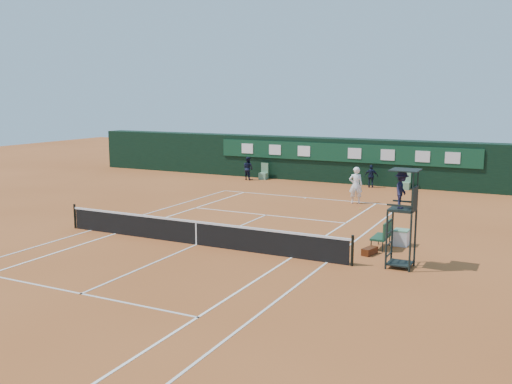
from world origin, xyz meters
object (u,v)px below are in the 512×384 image
cooler (401,237)px  player_bench (384,234)px  player (356,185)px  umpire_chair (402,197)px  tennis_net (196,232)px

cooler → player_bench: bearing=-122.5°
player_bench → player: 9.49m
umpire_chair → player: size_ratio=1.68×
player → cooler: bearing=95.8°
tennis_net → cooler: tennis_net is taller
tennis_net → player_bench: same height
tennis_net → player_bench: size_ratio=10.75×
umpire_chair → tennis_net: bearing=-175.8°
tennis_net → umpire_chair: (7.92, 0.58, 1.95)m
cooler → umpire_chair: bearing=-78.5°
player_bench → player: size_ratio=0.59×
umpire_chair → player: bearing=114.1°
player_bench → cooler: bearing=57.5°
umpire_chair → player: 12.00m
cooler → player: player is taller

